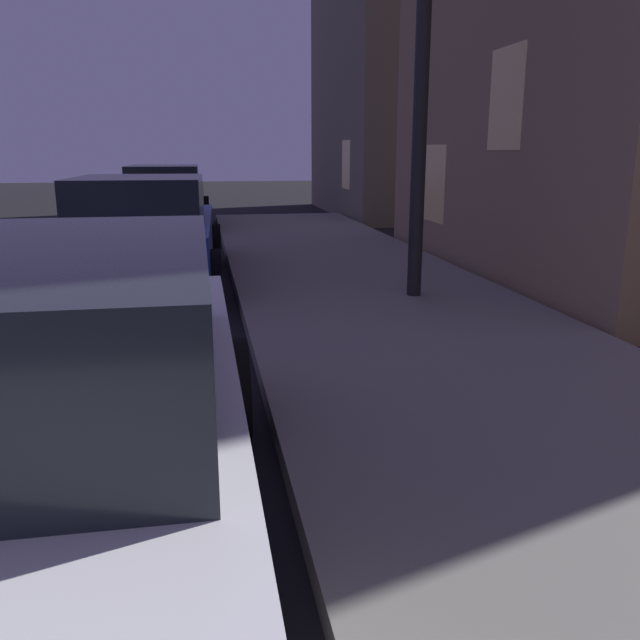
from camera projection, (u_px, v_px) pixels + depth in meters
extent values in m
cube|color=silver|center=(7.00, 476.00, 2.48)|extent=(1.77, 4.54, 0.64)
cylinder|color=black|center=(230.00, 391.00, 4.04)|extent=(0.22, 0.66, 0.66)
cube|color=navy|center=(143.00, 243.00, 8.71)|extent=(1.92, 4.32, 0.64)
cube|color=#1E2328|center=(139.00, 199.00, 8.49)|extent=(1.64, 2.13, 0.56)
cylinder|color=black|center=(92.00, 248.00, 9.91)|extent=(0.24, 0.67, 0.66)
cylinder|color=black|center=(214.00, 246.00, 10.17)|extent=(0.24, 0.67, 0.66)
cylinder|color=black|center=(49.00, 282.00, 7.37)|extent=(0.24, 0.67, 0.66)
cylinder|color=black|center=(212.00, 277.00, 7.64)|extent=(0.24, 0.67, 0.66)
cube|color=#19592D|center=(165.00, 205.00, 14.81)|extent=(1.75, 4.49, 0.64)
cube|color=#1E2328|center=(164.00, 178.00, 14.65)|extent=(1.52, 2.31, 0.56)
cylinder|color=black|center=(133.00, 210.00, 16.05)|extent=(0.22, 0.66, 0.66)
cylinder|color=black|center=(205.00, 209.00, 16.34)|extent=(0.22, 0.66, 0.66)
cylinder|color=black|center=(119.00, 222.00, 13.40)|extent=(0.22, 0.66, 0.66)
cylinder|color=black|center=(205.00, 221.00, 13.69)|extent=(0.22, 0.66, 0.66)
cylinder|color=black|center=(422.00, 52.00, 6.91)|extent=(0.16, 0.16, 5.22)
cube|color=#F2D17F|center=(436.00, 184.00, 10.43)|extent=(0.06, 0.90, 1.20)
cube|color=#F2D17F|center=(508.00, 99.00, 7.92)|extent=(0.06, 0.90, 1.20)
cube|color=#F2D17F|center=(347.00, 165.00, 16.64)|extent=(0.06, 0.90, 1.20)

